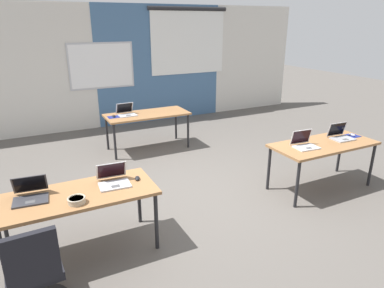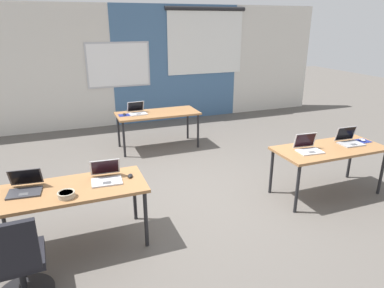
% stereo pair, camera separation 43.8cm
% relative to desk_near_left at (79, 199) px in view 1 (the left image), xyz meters
% --- Properties ---
extents(ground_plane, '(24.00, 24.00, 0.00)m').
position_rel_desk_near_left_xyz_m(ground_plane, '(1.75, 0.60, -0.66)').
color(ground_plane, '#56514C').
extents(back_wall_assembly, '(10.00, 0.27, 2.80)m').
position_rel_desk_near_left_xyz_m(back_wall_assembly, '(1.79, 4.80, 0.75)').
color(back_wall_assembly, silver).
rests_on(back_wall_assembly, ground).
extents(desk_near_left, '(1.60, 0.70, 0.72)m').
position_rel_desk_near_left_xyz_m(desk_near_left, '(0.00, 0.00, 0.00)').
color(desk_near_left, olive).
rests_on(desk_near_left, ground).
extents(desk_near_right, '(1.60, 0.70, 0.72)m').
position_rel_desk_near_left_xyz_m(desk_near_right, '(3.50, 0.00, 0.00)').
color(desk_near_right, olive).
rests_on(desk_near_right, ground).
extents(desk_far_center, '(1.60, 0.70, 0.72)m').
position_rel_desk_near_left_xyz_m(desk_far_center, '(1.75, 2.80, 0.00)').
color(desk_far_center, olive).
rests_on(desk_far_center, ground).
extents(laptop_near_right_end, '(0.35, 0.30, 0.23)m').
position_rel_desk_near_left_xyz_m(laptop_near_right_end, '(3.88, 0.04, 0.11)').
color(laptop_near_right_end, '#9E9EA3').
rests_on(laptop_near_right_end, desk_near_right).
extents(mousepad_near_right_end, '(0.22, 0.19, 0.00)m').
position_rel_desk_near_left_xyz_m(mousepad_near_right_end, '(4.15, 0.05, 0.06)').
color(mousepad_near_right_end, navy).
rests_on(mousepad_near_right_end, desk_near_right).
extents(mouse_near_right_end, '(0.06, 0.10, 0.03)m').
position_rel_desk_near_left_xyz_m(mouse_near_right_end, '(4.15, 0.05, 0.08)').
color(mouse_near_right_end, silver).
rests_on(mouse_near_right_end, mousepad_near_right_end).
extents(laptop_far_left, '(0.35, 0.33, 0.22)m').
position_rel_desk_near_left_xyz_m(laptop_far_left, '(1.36, 2.86, 0.11)').
color(laptop_far_left, '#B7B7BC').
rests_on(laptop_far_left, desk_far_center).
extents(mousepad_far_left, '(0.22, 0.19, 0.00)m').
position_rel_desk_near_left_xyz_m(mousepad_far_left, '(1.10, 2.83, 0.06)').
color(mousepad_far_left, navy).
rests_on(mousepad_far_left, desk_far_center).
extents(mouse_far_left, '(0.06, 0.10, 0.03)m').
position_rel_desk_near_left_xyz_m(mouse_far_left, '(1.10, 2.83, 0.08)').
color(mouse_far_left, black).
rests_on(mouse_far_left, mousepad_far_left).
extents(laptop_near_right_inner, '(0.35, 0.31, 0.23)m').
position_rel_desk_near_left_xyz_m(laptop_near_right_inner, '(3.12, 0.01, 0.11)').
color(laptop_near_right_inner, silver).
rests_on(laptop_near_right_inner, desk_near_right).
extents(laptop_near_left_end, '(0.36, 0.35, 0.22)m').
position_rel_desk_near_left_xyz_m(laptop_near_left_end, '(-0.44, 0.09, 0.11)').
color(laptop_near_left_end, '#333338').
rests_on(laptop_near_left_end, desk_near_left).
extents(chair_near_left_end, '(0.52, 0.55, 0.92)m').
position_rel_desk_near_left_xyz_m(chair_near_left_end, '(-0.50, -0.71, -0.28)').
color(chair_near_left_end, black).
rests_on(chair_near_left_end, ground).
extents(laptop_near_left_inner, '(0.35, 0.34, 0.22)m').
position_rel_desk_near_left_xyz_m(laptop_near_left_inner, '(0.39, 0.06, 0.11)').
color(laptop_near_left_inner, '#B7B7BC').
rests_on(laptop_near_left_inner, desk_near_left).
extents(mouse_near_left_inner, '(0.08, 0.11, 0.03)m').
position_rel_desk_near_left_xyz_m(mouse_near_left_inner, '(0.66, 0.04, 0.08)').
color(mouse_near_left_inner, black).
rests_on(mouse_near_left_inner, desk_near_left).
extents(snack_bowl, '(0.18, 0.18, 0.06)m').
position_rel_desk_near_left_xyz_m(snack_bowl, '(-0.04, -0.20, 0.10)').
color(snack_bowl, tan).
rests_on(snack_bowl, desk_near_left).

